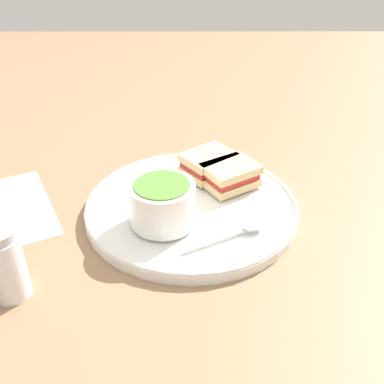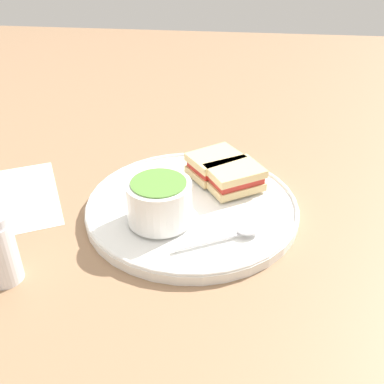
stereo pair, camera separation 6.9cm
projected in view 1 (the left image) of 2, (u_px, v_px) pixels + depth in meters
The scene contains 7 objects.
ground_plane at pixel (192, 212), 0.71m from camera, with size 2.40×2.40×0.00m, color #8E6B4C.
plate at pixel (192, 206), 0.71m from camera, with size 0.33×0.33×0.02m.
soup_bowl at pixel (163, 203), 0.64m from camera, with size 0.09×0.09×0.06m.
spoon at pixel (247, 228), 0.64m from camera, with size 0.07×0.12×0.01m.
sandwich_half_near at pixel (231, 175), 0.73m from camera, with size 0.10×0.11×0.04m.
sandwich_half_far at pixel (209, 163), 0.76m from camera, with size 0.10×0.11×0.04m.
salt_shaker at pixel (6, 265), 0.53m from camera, with size 0.04×0.04×0.10m.
Camera 1 is at (0.58, -0.00, 0.41)m, focal length 42.00 mm.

